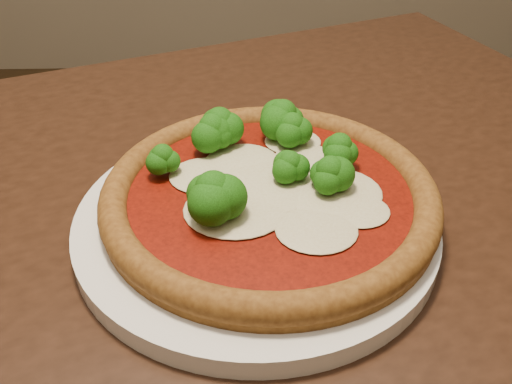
{
  "coord_description": "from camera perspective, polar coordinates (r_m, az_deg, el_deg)",
  "views": [
    {
      "loc": [
        0.18,
        -0.45,
        1.07
      ],
      "look_at": [
        0.19,
        -0.07,
        0.79
      ],
      "focal_mm": 40.0,
      "sensor_mm": 36.0,
      "label": 1
    }
  ],
  "objects": [
    {
      "name": "dining_table",
      "position": [
        0.59,
        -7.96,
        -11.29
      ],
      "size": [
        1.28,
        1.09,
        0.75
      ],
      "rotation": [
        0.0,
        0.0,
        0.38
      ],
      "color": "black",
      "rests_on": "floor"
    },
    {
      "name": "plate",
      "position": [
        0.49,
        0.0,
        -2.93
      ],
      "size": [
        0.31,
        0.31,
        0.02
      ],
      "primitive_type": "cylinder",
      "color": "silver",
      "rests_on": "dining_table"
    },
    {
      "name": "pizza",
      "position": [
        0.49,
        1.22,
        0.57
      ],
      "size": [
        0.29,
        0.29,
        0.06
      ],
      "rotation": [
        0.0,
        0.0,
        -0.41
      ],
      "color": "brown",
      "rests_on": "plate"
    }
  ]
}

